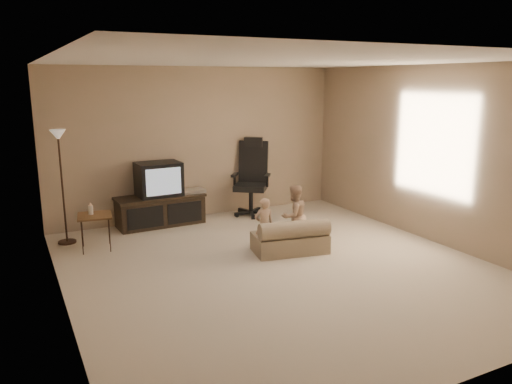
% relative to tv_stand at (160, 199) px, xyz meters
% --- Properties ---
extents(floor, '(5.50, 5.50, 0.00)m').
position_rel_tv_stand_xyz_m(floor, '(0.77, -2.49, -0.42)').
color(floor, beige).
rests_on(floor, ground).
extents(room_shell, '(5.50, 5.50, 5.50)m').
position_rel_tv_stand_xyz_m(room_shell, '(0.77, -2.49, 1.10)').
color(room_shell, white).
rests_on(room_shell, floor).
extents(tv_stand, '(1.44, 0.57, 1.02)m').
position_rel_tv_stand_xyz_m(tv_stand, '(0.00, 0.00, 0.00)').
color(tv_stand, black).
rests_on(tv_stand, floor).
extents(office_chair, '(0.85, 0.85, 1.32)m').
position_rel_tv_stand_xyz_m(office_chair, '(1.60, -0.07, 0.05)').
color(office_chair, black).
rests_on(office_chair, floor).
extents(side_table, '(0.50, 0.50, 0.66)m').
position_rel_tv_stand_xyz_m(side_table, '(-1.14, -0.75, 0.05)').
color(side_table, brown).
rests_on(side_table, floor).
extents(floor_lamp, '(0.25, 0.25, 1.62)m').
position_rel_tv_stand_xyz_m(floor_lamp, '(-1.47, -0.28, 0.76)').
color(floor_lamp, black).
rests_on(floor_lamp, floor).
extents(child_sofa, '(1.05, 0.72, 0.48)m').
position_rel_tv_stand_xyz_m(child_sofa, '(1.18, -2.09, -0.23)').
color(child_sofa, tan).
rests_on(child_sofa, floor).
extents(toddler_left, '(0.29, 0.23, 0.75)m').
position_rel_tv_stand_xyz_m(toddler_left, '(0.88, -1.88, -0.05)').
color(toddler_left, tan).
rests_on(toddler_left, floor).
extents(toddler_right, '(0.46, 0.31, 0.87)m').
position_rel_tv_stand_xyz_m(toddler_right, '(1.36, -1.86, 0.01)').
color(toddler_right, tan).
rests_on(toddler_right, floor).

